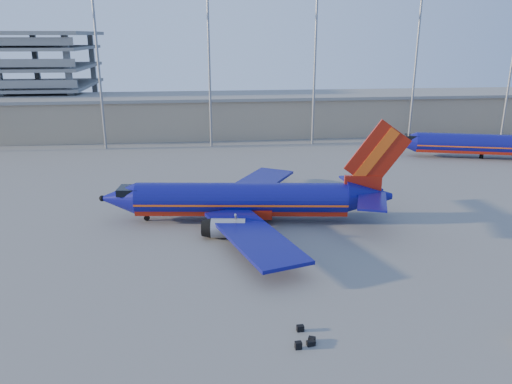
{
  "coord_description": "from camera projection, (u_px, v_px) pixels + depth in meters",
  "views": [
    {
      "loc": [
        -7.38,
        -49.6,
        20.73
      ],
      "look_at": [
        -1.28,
        2.9,
        4.0
      ],
      "focal_mm": 35.0,
      "sensor_mm": 36.0,
      "label": 1
    }
  ],
  "objects": [
    {
      "name": "ground",
      "position": [
        271.0,
        235.0,
        54.03
      ],
      "size": [
        220.0,
        220.0,
        0.0
      ],
      "primitive_type": "plane",
      "color": "slate",
      "rests_on": "ground"
    },
    {
      "name": "aircraft_second",
      "position": [
        488.0,
        144.0,
        86.41
      ],
      "size": [
        32.24,
        15.78,
        11.17
      ],
      "rotation": [
        0.0,
        0.0,
        -0.27
      ],
      "color": "navy",
      "rests_on": "ground"
    },
    {
      "name": "luggage_pile",
      "position": [
        304.0,
        339.0,
        35.19
      ],
      "size": [
        1.66,
        2.51,
        0.53
      ],
      "color": "black",
      "rests_on": "ground"
    },
    {
      "name": "light_mast_row",
      "position": [
        263.0,
        52.0,
        92.85
      ],
      "size": [
        101.6,
        1.6,
        28.65
      ],
      "color": "gray",
      "rests_on": "ground"
    },
    {
      "name": "aircraft_main",
      "position": [
        249.0,
        200.0,
        57.31
      ],
      "size": [
        35.15,
        33.63,
        11.92
      ],
      "rotation": [
        0.0,
        0.0,
        -0.12
      ],
      "color": "navy",
      "rests_on": "ground"
    },
    {
      "name": "terminal_building",
      "position": [
        278.0,
        113.0,
        108.76
      ],
      "size": [
        122.0,
        16.0,
        8.5
      ],
      "color": "gray",
      "rests_on": "ground"
    }
  ]
}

